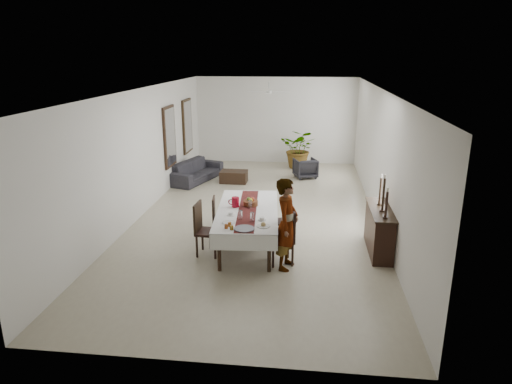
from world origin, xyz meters
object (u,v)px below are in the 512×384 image
at_px(red_pitcher, 235,202).
at_px(woman, 287,224).
at_px(sofa, 196,171).
at_px(sideboard_body, 379,231).
at_px(dining_table_top, 248,211).

relative_size(red_pitcher, woman, 0.12).
height_order(red_pitcher, sofa, red_pitcher).
relative_size(sideboard_body, sofa, 0.69).
bearing_deg(woman, sideboard_body, -50.40).
relative_size(red_pitcher, sofa, 0.10).
relative_size(dining_table_top, sofa, 1.18).
bearing_deg(sideboard_body, dining_table_top, 179.96).
bearing_deg(sofa, dining_table_top, -136.60).
bearing_deg(red_pitcher, dining_table_top, -26.50).
xyz_separation_m(dining_table_top, woman, (0.89, -0.98, 0.12)).
distance_m(red_pitcher, sideboard_body, 3.12).
relative_size(dining_table_top, red_pitcher, 12.00).
bearing_deg(red_pitcher, sofa, 113.19).
distance_m(dining_table_top, woman, 1.33).
distance_m(woman, sideboard_body, 2.18).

